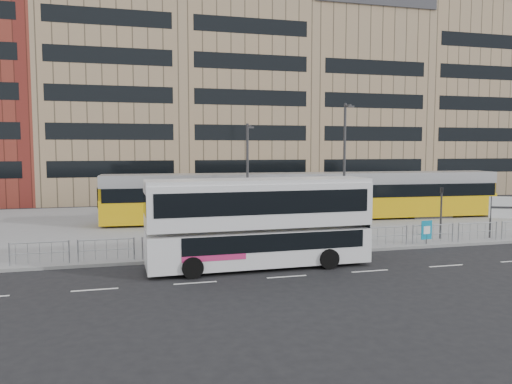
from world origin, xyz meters
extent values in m
plane|color=black|center=(0.00, 0.00, 0.00)|extent=(120.00, 120.00, 0.00)
cube|color=gray|center=(0.00, 12.00, 0.07)|extent=(64.00, 24.00, 0.15)
cube|color=gray|center=(0.00, 0.05, 0.07)|extent=(64.00, 0.25, 0.17)
cube|color=#927B5E|center=(-10.00, 34.00, 11.00)|extent=(14.00, 16.00, 22.00)
cube|color=#927B5E|center=(4.00, 34.00, 12.00)|extent=(14.00, 16.00, 24.00)
cube|color=#927B5E|center=(18.00, 34.00, 10.50)|extent=(14.00, 16.00, 21.00)
cube|color=#38383D|center=(18.00, 34.00, 21.60)|extent=(14.40, 16.40, 1.20)
cube|color=#927B5E|center=(32.00, 34.00, 11.50)|extent=(14.00, 16.00, 23.00)
cube|color=#38383D|center=(32.00, 34.00, 23.60)|extent=(14.40, 16.40, 1.20)
cylinder|color=#999CA2|center=(2.00, 0.50, 1.20)|extent=(32.00, 0.05, 0.05)
cylinder|color=#999CA2|center=(2.00, 0.50, 0.70)|extent=(32.00, 0.04, 0.04)
cylinder|color=#999CA2|center=(-14.00, 0.50, 0.70)|extent=(0.07, 0.07, 1.10)
cube|color=white|center=(1.00, -4.00, 0.01)|extent=(62.00, 0.12, 0.01)
cube|color=silver|center=(-2.71, -2.00, 1.00)|extent=(10.48, 2.61, 1.61)
cube|color=silver|center=(-2.71, -2.00, 2.99)|extent=(10.48, 2.61, 1.99)
cube|color=silver|center=(-2.71, -2.00, 4.03)|extent=(10.48, 2.51, 0.28)
cube|color=black|center=(-2.24, -1.99, 1.38)|extent=(8.58, 2.61, 0.81)
cube|color=black|center=(-2.71, -2.00, 3.18)|extent=(9.91, 2.64, 1.04)
cube|color=#C42766|center=(-5.09, -2.04, 0.95)|extent=(2.89, 2.50, 0.47)
cylinder|color=black|center=(0.34, -3.16, 0.47)|extent=(0.95, 0.30, 0.95)
cylinder|color=black|center=(0.30, -0.74, 0.47)|extent=(0.95, 0.30, 0.95)
cylinder|color=black|center=(-6.01, -3.27, 0.47)|extent=(0.95, 0.30, 0.95)
cylinder|color=black|center=(-6.06, -0.85, 0.47)|extent=(0.95, 0.30, 0.95)
cube|color=#D2A20B|center=(4.67, 11.18, 1.18)|extent=(30.50, 4.55, 1.74)
cube|color=black|center=(4.67, 11.18, 2.37)|extent=(30.07, 4.57, 0.98)
cube|color=#A8A8AD|center=(4.67, 11.18, 3.30)|extent=(30.49, 4.33, 0.87)
cube|color=#D2A20B|center=(19.19, 10.38, 1.89)|extent=(1.44, 2.51, 2.82)
cube|color=#D2A20B|center=(-9.85, 11.99, 1.89)|extent=(1.44, 2.51, 2.82)
cylinder|color=#2D2D30|center=(4.67, 11.18, 1.99)|extent=(2.73, 2.73, 3.26)
cube|color=#2D2D30|center=(14.42, 10.64, 0.42)|extent=(3.40, 2.91, 0.54)
cube|color=#2D2D30|center=(-5.08, 11.72, 0.42)|extent=(3.40, 2.91, 0.54)
cylinder|color=#2D2D30|center=(12.74, 1.19, 1.42)|extent=(0.11, 0.11, 2.53)
cube|color=white|center=(13.65, 0.80, 2.02)|extent=(2.06, 0.95, 1.32)
cylinder|color=#2D2D30|center=(7.82, 0.40, 0.51)|extent=(0.06, 0.06, 0.71)
cube|color=#0B7BA3|center=(7.82, 0.40, 0.95)|extent=(0.72, 0.14, 1.07)
cube|color=white|center=(7.82, 0.37, 0.95)|extent=(0.44, 0.06, 0.45)
imported|color=black|center=(3.99, 6.28, 0.96)|extent=(0.49, 0.65, 1.62)
cylinder|color=#2D2D30|center=(-1.97, 1.01, 1.65)|extent=(0.12, 0.12, 3.00)
imported|color=#2D2D30|center=(-1.97, 1.01, 2.75)|extent=(0.22, 0.24, 1.00)
cylinder|color=#2D2D30|center=(9.63, 1.68, 1.65)|extent=(0.12, 0.12, 3.00)
imported|color=#2D2D30|center=(9.63, 1.68, 2.75)|extent=(0.22, 0.24, 1.00)
cylinder|color=#2D2D30|center=(-0.65, 8.83, 3.71)|extent=(0.18, 0.18, 7.13)
cylinder|color=#2D2D30|center=(-0.65, 8.43, 7.08)|extent=(0.14, 0.90, 0.14)
cube|color=#2D2D30|center=(-0.65, 7.98, 6.98)|extent=(0.45, 0.20, 0.12)
cylinder|color=#2D2D30|center=(5.89, 7.41, 4.41)|extent=(0.18, 0.18, 8.51)
cylinder|color=#2D2D30|center=(5.89, 7.01, 8.46)|extent=(0.14, 0.90, 0.14)
cube|color=#2D2D30|center=(5.89, 6.56, 8.36)|extent=(0.45, 0.20, 0.12)
camera|label=1|loc=(-8.69, -24.33, 5.60)|focal=35.00mm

